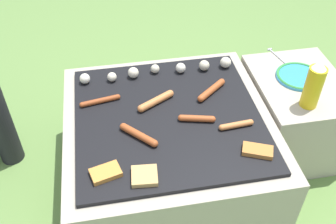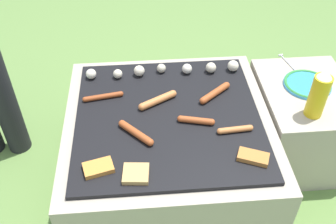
{
  "view_description": "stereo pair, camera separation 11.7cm",
  "coord_description": "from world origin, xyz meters",
  "px_view_note": "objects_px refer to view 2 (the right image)",
  "views": [
    {
      "loc": [
        -0.21,
        -1.19,
        1.51
      ],
      "look_at": [
        0.0,
        0.0,
        0.42
      ],
      "focal_mm": 42.0,
      "sensor_mm": 36.0,
      "label": 1
    },
    {
      "loc": [
        -0.1,
        -1.2,
        1.51
      ],
      "look_at": [
        0.0,
        0.0,
        0.42
      ],
      "focal_mm": 42.0,
      "sensor_mm": 36.0,
      "label": 2
    }
  ],
  "objects_px": {
    "sausage_front_center": "(235,129)",
    "plate_colorful": "(307,84)",
    "fork_utensil": "(290,65)",
    "condiment_bottle": "(319,94)"
  },
  "relations": [
    {
      "from": "sausage_front_center",
      "to": "plate_colorful",
      "type": "xyz_separation_m",
      "value": [
        0.39,
        0.27,
        -0.0
      ]
    },
    {
      "from": "fork_utensil",
      "to": "condiment_bottle",
      "type": "bearing_deg",
      "value": -92.41
    },
    {
      "from": "sausage_front_center",
      "to": "plate_colorful",
      "type": "height_order",
      "value": "sausage_front_center"
    },
    {
      "from": "sausage_front_center",
      "to": "plate_colorful",
      "type": "bearing_deg",
      "value": 34.26
    },
    {
      "from": "condiment_bottle",
      "to": "sausage_front_center",
      "type": "bearing_deg",
      "value": -167.35
    },
    {
      "from": "plate_colorful",
      "to": "fork_utensil",
      "type": "height_order",
      "value": "plate_colorful"
    },
    {
      "from": "sausage_front_center",
      "to": "condiment_bottle",
      "type": "distance_m",
      "value": 0.37
    },
    {
      "from": "plate_colorful",
      "to": "fork_utensil",
      "type": "distance_m",
      "value": 0.17
    },
    {
      "from": "fork_utensil",
      "to": "plate_colorful",
      "type": "bearing_deg",
      "value": -79.92
    },
    {
      "from": "condiment_bottle",
      "to": "fork_utensil",
      "type": "relative_size",
      "value": 1.13
    }
  ]
}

